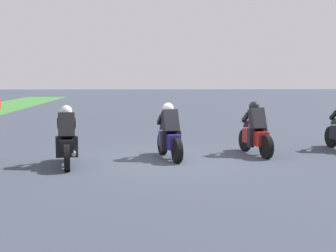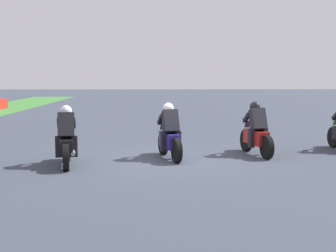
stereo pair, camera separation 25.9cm
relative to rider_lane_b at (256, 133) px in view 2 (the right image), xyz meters
The scene contains 4 objects.
ground_plane 2.71m from the rider_lane_b, 106.43° to the left, with size 120.00×120.00×0.00m, color #39404E.
rider_lane_b is the anchor object (origin of this frame).
rider_lane_c 2.52m from the rider_lane_b, 102.54° to the left, with size 2.01×0.68×1.51m.
rider_lane_d 5.28m from the rider_lane_b, 106.79° to the left, with size 2.04×0.61×1.51m.
Camera 2 is at (-12.81, 0.19, 2.28)m, focal length 51.91 mm.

